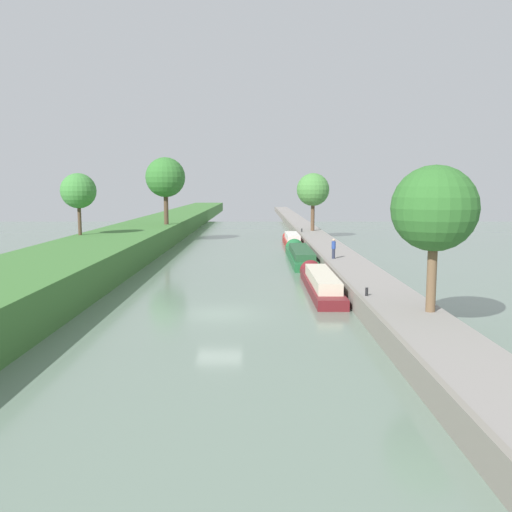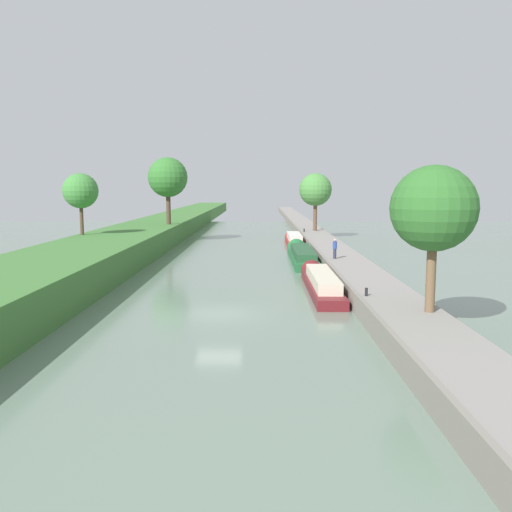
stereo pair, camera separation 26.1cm
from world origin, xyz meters
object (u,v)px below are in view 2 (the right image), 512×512
Objects in this scene: narrowboat_green at (301,254)px; narrowboat_red at (294,240)px; person_walking at (335,248)px; mooring_bollard_far at (304,230)px; mooring_bollard_near at (366,292)px; narrowboat_maroon at (321,282)px.

narrowboat_green is 13.83m from narrowboat_red.
narrowboat_green is 1.38× the size of narrowboat_red.
person_walking reaches higher than mooring_bollard_far.
mooring_bollard_near is at bearing -87.35° from narrowboat_red.
narrowboat_red is (0.12, 13.83, 0.06)m from narrowboat_green.
mooring_bollard_far is (1.81, 19.20, 0.80)m from narrowboat_green.
narrowboat_red is 24.60× the size of mooring_bollard_far.
mooring_bollard_near is (1.69, -36.44, 0.74)m from narrowboat_red.
person_walking is at bearing -84.41° from narrowboat_red.
mooring_bollard_near is at bearing -91.43° from person_walking.
mooring_bollard_far reaches higher than narrowboat_red.
narrowboat_maroon is 29.03× the size of mooring_bollard_near.
mooring_bollard_near is 41.80m from mooring_bollard_far.
narrowboat_maroon is 7.66m from mooring_bollard_near.
person_walking is at bearing 88.57° from mooring_bollard_near.
person_walking reaches higher than mooring_bollard_near.
person_walking is 3.69× the size of mooring_bollard_far.
mooring_bollard_near reaches higher than narrowboat_green.
person_walking is 26.51m from mooring_bollard_far.
mooring_bollard_near reaches higher than narrowboat_red.
mooring_bollard_far is (1.66, 34.36, 0.78)m from narrowboat_maroon.
mooring_bollard_near is (1.66, -7.44, 0.78)m from narrowboat_maroon.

